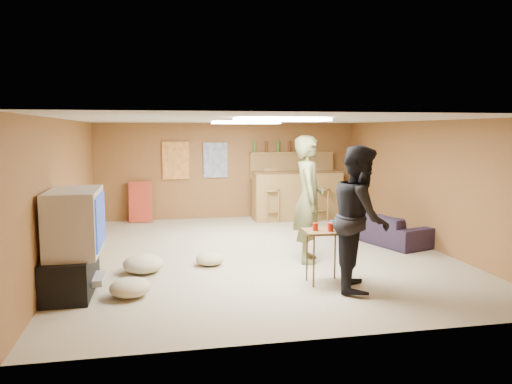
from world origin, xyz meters
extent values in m
plane|color=tan|center=(0.00, 0.00, 0.00)|extent=(7.00, 7.00, 0.00)
cube|color=silver|center=(0.00, 0.00, 2.20)|extent=(6.00, 7.00, 0.02)
cube|color=brown|center=(0.00, 3.50, 1.10)|extent=(6.00, 0.02, 2.20)
cube|color=brown|center=(0.00, -3.50, 1.10)|extent=(6.00, 0.02, 2.20)
cube|color=brown|center=(-3.00, 0.00, 1.10)|extent=(0.02, 7.00, 2.20)
cube|color=brown|center=(3.00, 0.00, 1.10)|extent=(0.02, 7.00, 2.20)
cube|color=black|center=(-2.72, -1.50, 0.25)|extent=(0.55, 1.30, 0.50)
cube|color=#B2B2B7|center=(-2.50, -1.50, 0.15)|extent=(0.35, 0.50, 0.08)
cube|color=#B2B2B7|center=(-2.65, -1.50, 0.90)|extent=(0.60, 1.10, 0.80)
cube|color=navy|center=(-2.34, -1.50, 0.90)|extent=(0.02, 0.95, 0.65)
cube|color=olive|center=(1.50, 2.95, 0.55)|extent=(2.00, 0.60, 1.10)
cube|color=#462E16|center=(1.50, 2.70, 1.10)|extent=(2.10, 0.12, 0.05)
cube|color=olive|center=(1.50, 3.40, 1.50)|extent=(2.00, 0.18, 0.05)
cube|color=olive|center=(1.50, 3.42, 1.20)|extent=(2.00, 0.14, 0.60)
cube|color=#BF3F26|center=(-1.20, 3.46, 1.35)|extent=(0.60, 0.03, 0.85)
cube|color=#334C99|center=(-0.30, 3.46, 1.35)|extent=(0.55, 0.03, 0.80)
cube|color=#B93522|center=(-2.00, 3.30, 0.45)|extent=(0.50, 0.26, 0.91)
cube|color=white|center=(0.00, -1.50, 2.17)|extent=(1.20, 0.60, 0.04)
cube|color=white|center=(0.00, 1.20, 2.17)|extent=(1.20, 0.60, 0.04)
imported|color=brown|center=(0.66, -0.66, 0.98)|extent=(0.64, 0.81, 1.95)
imported|color=black|center=(0.90, -2.08, 0.92)|extent=(0.95, 1.08, 1.85)
imported|color=black|center=(2.41, 0.41, 0.27)|extent=(1.25, 1.98, 0.54)
cube|color=#462E16|center=(0.54, -1.78, 0.36)|extent=(0.57, 0.47, 0.72)
cylinder|color=#B0200B|center=(0.41, -1.76, 0.77)|extent=(0.09, 0.09, 0.10)
cylinder|color=#B0200B|center=(0.59, -1.85, 0.77)|extent=(0.10, 0.10, 0.11)
cylinder|color=navy|center=(0.66, -1.67, 0.77)|extent=(0.08, 0.08, 0.10)
ellipsoid|color=tan|center=(-1.85, -0.81, 0.13)|extent=(0.70, 0.70, 0.26)
ellipsoid|color=tan|center=(-0.87, -0.59, 0.10)|extent=(0.52, 0.52, 0.19)
ellipsoid|color=tan|center=(-1.98, -1.84, 0.11)|extent=(0.54, 0.54, 0.23)
camera|label=1|loc=(-1.63, -7.95, 2.03)|focal=35.00mm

